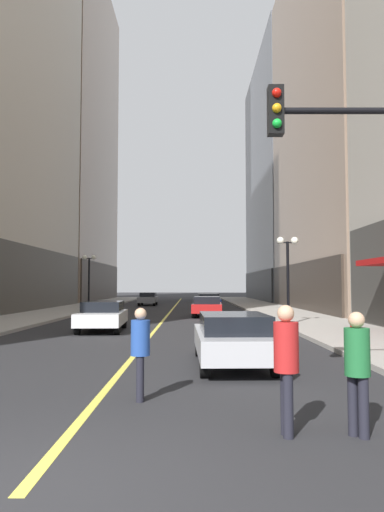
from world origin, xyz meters
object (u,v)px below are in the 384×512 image
Objects in this scene: fire_hydrant_right at (356,337)px; street_lamp_right_mid at (289,261)px; pedestrian_in_red_jacket at (287,359)px; car_red at (208,306)px; car_grey at (149,298)px; pedestrian_in_blue_hoodie at (142,347)px; car_silver at (234,337)px; car_blue at (209,301)px; street_lamp_left_far at (90,270)px; car_white at (104,315)px; pedestrian_in_green_parka at (359,364)px.

street_lamp_right_mid is at bearing 93.52° from fire_hydrant_right.
pedestrian_in_red_jacket is 0.40× the size of street_lamp_right_mid.
car_red and car_grey have the same top height.
pedestrian_in_blue_hoodie is at bearing -131.70° from fire_hydrant_right.
car_silver is at bearing 62.07° from pedestrian_in_blue_hoodie.
pedestrian_in_red_jacket is (0.30, -24.73, 0.31)m from car_red.
street_lamp_left_far reaches higher than car_blue.
car_blue is (0.43, 10.52, -0.00)m from car_red.
car_silver and car_white have the same top height.
pedestrian_in_blue_hoodie is (-2.34, -33.26, 0.23)m from car_blue.
street_lamp_right_mid is at bearing -64.26° from car_red.
street_lamp_right_mid is at bearing 13.29° from car_white.
car_red is (4.98, 9.80, -0.00)m from car_white.
car_grey is at bearing 105.98° from fire_hydrant_right.
car_red is at bearing 85.22° from pedestrian_in_blue_hoodie.
pedestrian_in_green_parka is at bearing -98.28° from street_lamp_right_mid.
car_grey is (-5.51, 18.16, -0.00)m from car_red.
car_blue is 2.54× the size of pedestrian_in_blue_hoodie.
car_blue is at bearing 75.08° from car_white.
car_red is (-0.06, 19.05, -0.00)m from car_silver.
car_blue is (5.41, 20.32, -0.00)m from car_white.
pedestrian_in_blue_hoodie is at bearing -117.93° from car_silver.
street_lamp_right_mid is (8.71, 2.06, 2.54)m from car_white.
street_lamp_right_mid reaches higher than car_blue.
street_lamp_right_mid is 5.54× the size of fire_hydrant_right.
pedestrian_in_green_parka is 9.41m from fire_hydrant_right.
car_white is 2.73× the size of pedestrian_in_blue_hoodie.
pedestrian_in_blue_hoodie is 0.37× the size of street_lamp_right_mid.
pedestrian_in_blue_hoodie is at bearing 147.35° from pedestrian_in_green_parka.
car_white reaches higher than fire_hydrant_right.
car_grey is 2.70× the size of pedestrian_in_green_parka.
pedestrian_in_red_jacket is (-0.13, -35.25, 0.31)m from car_blue.
car_white is 1.01× the size of street_lamp_left_far.
car_white is at bearing 109.46° from pedestrian_in_red_jacket.
car_blue and car_grey have the same top height.
street_lamp_left_far reaches higher than car_silver.
car_silver is at bearing -70.20° from street_lamp_left_far.
pedestrian_in_blue_hoodie reaches higher than fire_hydrant_right.
pedestrian_in_blue_hoodie reaches higher than car_red.
car_blue is at bearing -52.12° from car_grey.
car_white is at bearing 112.60° from pedestrian_in_green_parka.
car_grey is 2.56× the size of pedestrian_in_red_jacket.
street_lamp_left_far is at bearing 120.99° from fire_hydrant_right.
pedestrian_in_blue_hoodie is 2.04× the size of fire_hydrant_right.
pedestrian_in_green_parka is at bearing -67.40° from car_white.
pedestrian_in_red_jacket reaches higher than car_red.
pedestrian_in_green_parka is 2.09× the size of fire_hydrant_right.
car_red is 0.98× the size of car_grey.
car_grey is at bearing 97.72° from pedestrian_in_red_jacket.
fire_hydrant_right is (4.23, -15.86, -0.32)m from car_red.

